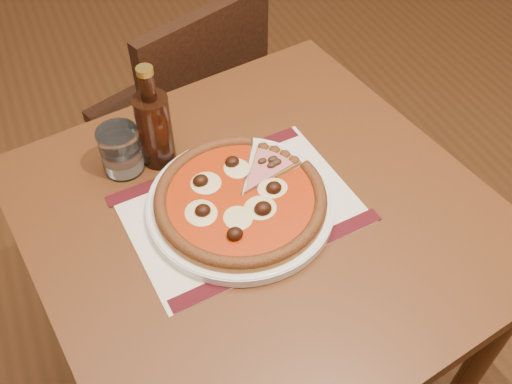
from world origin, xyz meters
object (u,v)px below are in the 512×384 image
(plate, at_px, (241,205))
(bottle, at_px, (154,127))
(pizza, at_px, (240,198))
(table, at_px, (260,244))
(water_glass, at_px, (121,150))
(chair_far, at_px, (189,112))

(plate, xyz_separation_m, bottle, (-0.10, 0.18, 0.07))
(pizza, bearing_deg, table, -30.09)
(water_glass, bearing_deg, chair_far, 58.70)
(plate, bearing_deg, water_glass, 131.53)
(table, xyz_separation_m, pizza, (-0.03, 0.02, 0.13))
(plate, xyz_separation_m, water_glass, (-0.17, 0.19, 0.04))
(table, height_order, plate, plate)
(table, height_order, chair_far, chair_far)
(pizza, bearing_deg, bottle, 117.57)
(plate, height_order, water_glass, water_glass)
(table, xyz_separation_m, plate, (-0.03, 0.02, 0.11))
(chair_far, relative_size, water_glass, 8.83)
(chair_far, height_order, water_glass, water_glass)
(chair_far, height_order, plate, chair_far)
(plate, distance_m, pizza, 0.02)
(pizza, xyz_separation_m, water_glass, (-0.17, 0.19, 0.02))
(table, height_order, pizza, pizza)
(table, xyz_separation_m, water_glass, (-0.20, 0.21, 0.15))
(bottle, bearing_deg, table, -57.77)
(table, bearing_deg, water_glass, 133.76)
(chair_far, xyz_separation_m, plate, (-0.09, -0.61, 0.28))
(plate, distance_m, bottle, 0.22)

